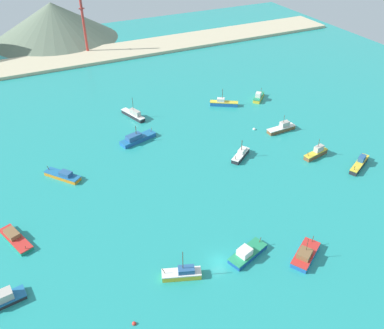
{
  "coord_description": "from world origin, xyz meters",
  "views": [
    {
      "loc": [
        -29.05,
        -47.94,
        61.94
      ],
      "look_at": [
        9.67,
        32.62,
        0.11
      ],
      "focal_mm": 38.63,
      "sensor_mm": 36.0,
      "label": 1
    }
  ],
  "objects": [
    {
      "name": "ground",
      "position": [
        0.0,
        30.0,
        -0.25
      ],
      "size": [
        260.0,
        280.0,
        0.5
      ],
      "color": "teal"
    },
    {
      "name": "buoy_1",
      "position": [
        -19.68,
        -5.81,
        0.13
      ],
      "size": [
        0.72,
        0.72,
        0.72
      ],
      "color": "red",
      "rests_on": "ground"
    },
    {
      "name": "fishing_boat_9",
      "position": [
        -8.06,
        -0.11,
        0.9
      ],
      "size": [
        7.81,
        4.72,
        6.63
      ],
      "color": "gold",
      "rests_on": "ground"
    },
    {
      "name": "radio_tower",
      "position": [
        5.85,
        128.67,
        11.61
      ],
      "size": [
        2.28,
        1.82,
        22.77
      ],
      "color": "#B7332D",
      "rests_on": "ground"
    },
    {
      "name": "fishing_boat_7",
      "position": [
        5.62,
        -1.03,
        0.86
      ],
      "size": [
        9.31,
        5.74,
        2.59
      ],
      "color": "#14478C",
      "rests_on": "ground"
    },
    {
      "name": "buoy_0",
      "position": [
        34.57,
        41.28,
        0.15
      ],
      "size": [
        0.88,
        0.88,
        0.88
      ],
      "color": "silver",
      "rests_on": "ground"
    },
    {
      "name": "beach_strip",
      "position": [
        0.0,
        123.45,
        0.6
      ],
      "size": [
        247.0,
        19.9,
        1.2
      ],
      "primitive_type": "cube",
      "color": "#C6B793",
      "rests_on": "ground"
    },
    {
      "name": "hill_central",
      "position": [
        -2.71,
        154.09,
        8.31
      ],
      "size": [
        57.22,
        57.22,
        16.63
      ],
      "color": "#60705B",
      "rests_on": "ground"
    },
    {
      "name": "fishing_boat_0",
      "position": [
        34.13,
        59.36,
        0.9
      ],
      "size": [
        8.95,
        6.59,
        6.03
      ],
      "color": "#1E5BA8",
      "rests_on": "ground"
    },
    {
      "name": "fishing_boat_10",
      "position": [
        41.84,
        21.79,
        1.05
      ],
      "size": [
        7.99,
        3.37,
        5.25
      ],
      "color": "brown",
      "rests_on": "ground"
    },
    {
      "name": "fishing_boat_1",
      "position": [
        48.82,
        12.99,
        0.9
      ],
      "size": [
        9.58,
        6.13,
        2.78
      ],
      "color": "#232328",
      "rests_on": "ground"
    },
    {
      "name": "fishing_boat_11",
      "position": [
        15.81,
        -6.37,
        0.89
      ],
      "size": [
        8.86,
        7.2,
        5.34
      ],
      "color": "#1E5BA8",
      "rests_on": "ground"
    },
    {
      "name": "fishing_boat_2",
      "position": [
        23.12,
        30.18,
        0.86
      ],
      "size": [
        7.47,
        6.08,
        5.23
      ],
      "color": "#232328",
      "rests_on": "ground"
    },
    {
      "name": "fishing_boat_13",
      "position": [
        -35.48,
        23.58,
        0.69
      ],
      "size": [
        6.11,
        10.19,
        1.93
      ],
      "color": "#198466",
      "rests_on": "ground"
    },
    {
      "name": "fishing_boat_6",
      "position": [
        47.2,
        58.29,
        0.93
      ],
      "size": [
        7.08,
        6.95,
        2.81
      ],
      "color": "gold",
      "rests_on": "ground"
    },
    {
      "name": "fishing_boat_5",
      "position": [
        4.49,
        64.31,
        1.05
      ],
      "size": [
        4.99,
        10.11,
        6.89
      ],
      "color": "#232328",
      "rests_on": "ground"
    },
    {
      "name": "fishing_boat_3",
      "position": [
        -22.04,
        41.48,
        0.76
      ],
      "size": [
        8.24,
        9.3,
        2.26
      ],
      "color": "orange",
      "rests_on": "ground"
    },
    {
      "name": "fishing_boat_8",
      "position": [
        0.65,
        50.32,
        0.92
      ],
      "size": [
        11.32,
        5.93,
        4.99
      ],
      "color": "#1E5BA8",
      "rests_on": "ground"
    },
    {
      "name": "fishing_boat_4",
      "position": [
        41.6,
        37.18,
        0.95
      ],
      "size": [
        9.22,
        2.61,
        5.07
      ],
      "color": "brown",
      "rests_on": "ground"
    }
  ]
}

